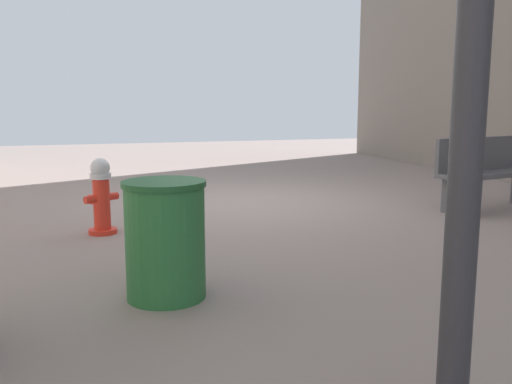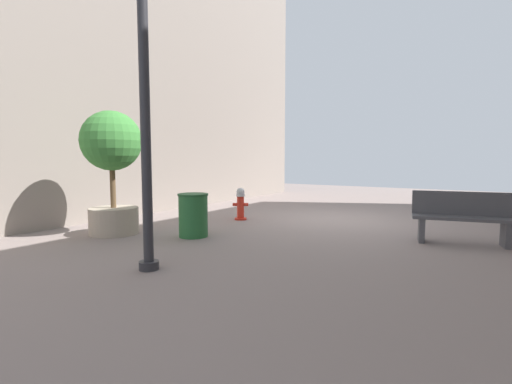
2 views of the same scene
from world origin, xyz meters
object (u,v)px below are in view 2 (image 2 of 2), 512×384
object	(u,v)px
planter_tree	(112,159)
street_lamp	(144,86)
fire_hydrant	(241,204)
trash_bin	(193,215)
bench_near	(462,217)

from	to	relation	value
planter_tree	street_lamp	distance (m)	3.07
fire_hydrant	planter_tree	distance (m)	3.32
street_lamp	trash_bin	xyz separation A→B (m)	(0.98, -2.03, -2.10)
bench_near	planter_tree	world-z (taller)	planter_tree
street_lamp	trash_bin	world-z (taller)	street_lamp
planter_tree	street_lamp	xyz separation A→B (m)	(-2.57, 1.36, 0.99)
fire_hydrant	trash_bin	world-z (taller)	trash_bin
fire_hydrant	trash_bin	size ratio (longest dim) A/B	0.95
fire_hydrant	street_lamp	size ratio (longest dim) A/B	0.20
bench_near	fire_hydrant	bearing A→B (deg)	-0.54
planter_tree	trash_bin	bearing A→B (deg)	-157.38
bench_near	trash_bin	distance (m)	5.07
fire_hydrant	bench_near	xyz separation A→B (m)	(-4.97, 0.05, 0.09)
fire_hydrant	trash_bin	xyz separation A→B (m)	(-0.38, 2.22, 0.03)
street_lamp	trash_bin	distance (m)	3.07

